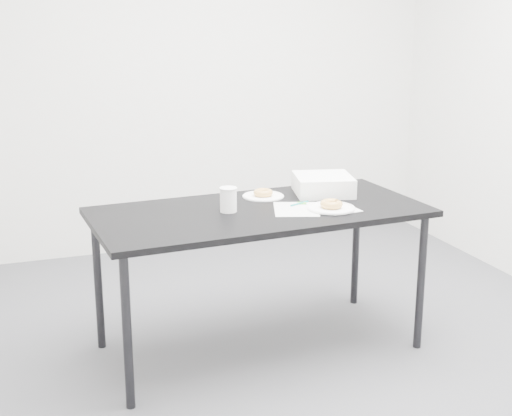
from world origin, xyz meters
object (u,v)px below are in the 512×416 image
object	(u,v)px
plate_near	(331,208)
donut_near	(331,204)
plate_far	(263,196)
scorecard	(296,209)
coffee_cup	(228,200)
donut_far	(263,193)
bakery_box	(323,185)
table	(260,220)
pen	(299,203)

from	to	relation	value
plate_near	donut_near	bearing A→B (deg)	90.00
plate_far	scorecard	bearing A→B (deg)	-77.15
coffee_cup	donut_near	bearing A→B (deg)	-14.89
plate_near	donut_far	bearing A→B (deg)	123.59
plate_far	bakery_box	bearing A→B (deg)	-7.01
table	bakery_box	xyz separation A→B (m)	(0.45, 0.19, 0.11)
plate_near	coffee_cup	world-z (taller)	coffee_cup
donut_far	coffee_cup	bearing A→B (deg)	-140.08
donut_near	bakery_box	size ratio (longest dim) A/B	0.38
pen	plate_near	xyz separation A→B (m)	(0.12, -0.14, -0.00)
scorecard	donut_far	size ratio (longest dim) A/B	2.64
scorecard	coffee_cup	size ratio (longest dim) A/B	2.23
table	pen	bearing A→B (deg)	-0.29
table	coffee_cup	xyz separation A→B (m)	(-0.17, 0.01, 0.12)
coffee_cup	bakery_box	size ratio (longest dim) A/B	0.41
table	coffee_cup	distance (m)	0.21
table	donut_far	size ratio (longest dim) A/B	16.36
pen	donut_near	xyz separation A→B (m)	(0.12, -0.14, 0.02)
table	donut_far	xyz separation A→B (m)	(0.11, 0.23, 0.08)
table	plate_far	world-z (taller)	plate_far
scorecard	plate_far	xyz separation A→B (m)	(-0.07, 0.31, 0.00)
scorecard	donut_near	world-z (taller)	donut_near
coffee_cup	plate_near	bearing A→B (deg)	-14.89
plate_near	donut_near	size ratio (longest dim) A/B	2.13
donut_near	plate_far	size ratio (longest dim) A/B	0.51
table	donut_near	distance (m)	0.38
donut_far	coffee_cup	size ratio (longest dim) A/B	0.84
donut_near	donut_far	xyz separation A→B (m)	(-0.24, 0.37, -0.01)
plate_far	donut_far	world-z (taller)	donut_far
scorecard	pen	distance (m)	0.10
bakery_box	plate_far	bearing A→B (deg)	-173.63
plate_near	bakery_box	size ratio (longest dim) A/B	0.80
table	donut_near	bearing A→B (deg)	-24.08
table	plate_near	distance (m)	0.38
coffee_cup	plate_far	bearing A→B (deg)	39.92
plate_far	donut_far	distance (m)	0.02
scorecard	donut_far	bearing A→B (deg)	121.58
pen	donut_near	world-z (taller)	donut_near
donut_near	donut_far	bearing A→B (deg)	123.59
scorecard	pen	bearing A→B (deg)	75.30
plate_far	donut_far	size ratio (longest dim) A/B	2.13
pen	plate_near	size ratio (longest dim) A/B	0.53
scorecard	bakery_box	xyz separation A→B (m)	(0.27, 0.26, 0.05)
pen	donut_near	distance (m)	0.19
table	plate_near	bearing A→B (deg)	-24.08
donut_near	scorecard	bearing A→B (deg)	160.76
table	bakery_box	distance (m)	0.50
plate_near	donut_near	xyz separation A→B (m)	(0.00, 0.00, 0.02)
table	plate_far	xyz separation A→B (m)	(0.11, 0.23, 0.06)
donut_near	bakery_box	bearing A→B (deg)	72.60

